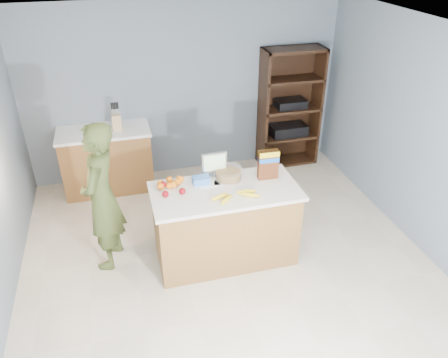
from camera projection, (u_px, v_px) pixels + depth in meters
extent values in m
cube|color=beige|center=(232.00, 273.00, 4.77)|extent=(4.50, 5.00, 0.02)
cube|color=slate|center=(185.00, 91.00, 6.23)|extent=(4.50, 0.02, 2.50)
cube|color=slate|center=(436.00, 147.00, 4.64)|extent=(0.02, 5.00, 2.50)
cube|color=white|center=(235.00, 40.00, 3.51)|extent=(4.50, 5.00, 0.02)
cube|color=brown|center=(225.00, 226.00, 4.81)|extent=(1.50, 0.70, 0.86)
cube|color=silver|center=(225.00, 191.00, 4.58)|extent=(1.56, 0.76, 0.04)
cube|color=black|center=(225.00, 253.00, 5.00)|extent=(1.46, 0.66, 0.10)
cube|color=brown|center=(108.00, 161.00, 6.12)|extent=(1.20, 0.60, 0.86)
cube|color=white|center=(103.00, 132.00, 5.90)|extent=(1.24, 0.62, 0.04)
cube|color=black|center=(285.00, 104.00, 6.73)|extent=(0.90, 0.04, 1.80)
cube|color=black|center=(263.00, 111.00, 6.49)|extent=(0.04, 0.40, 1.80)
cube|color=black|center=(316.00, 106.00, 6.68)|extent=(0.04, 0.40, 1.80)
cube|color=black|center=(286.00, 160.00, 7.03)|extent=(0.90, 0.40, 0.04)
cube|color=black|center=(288.00, 136.00, 6.81)|extent=(0.90, 0.40, 0.04)
cube|color=black|center=(290.00, 108.00, 6.58)|extent=(0.90, 0.40, 0.04)
cube|color=black|center=(292.00, 79.00, 6.35)|extent=(0.90, 0.40, 0.04)
cube|color=black|center=(295.00, 49.00, 6.14)|extent=(0.90, 0.40, 0.04)
cube|color=black|center=(288.00, 130.00, 6.76)|extent=(0.55, 0.32, 0.16)
cube|color=black|center=(290.00, 103.00, 6.54)|extent=(0.45, 0.30, 0.12)
imported|color=#3C481F|center=(102.00, 198.00, 4.55)|extent=(0.56, 0.70, 1.67)
cube|color=tan|center=(117.00, 122.00, 5.84)|extent=(0.12, 0.10, 0.22)
cylinder|color=black|center=(112.00, 112.00, 5.75)|extent=(0.02, 0.02, 0.09)
cylinder|color=black|center=(114.00, 112.00, 5.76)|extent=(0.02, 0.02, 0.09)
cylinder|color=black|center=(115.00, 111.00, 5.76)|extent=(0.02, 0.02, 0.09)
cylinder|color=black|center=(117.00, 111.00, 5.76)|extent=(0.02, 0.02, 0.09)
cylinder|color=black|center=(118.00, 111.00, 5.77)|extent=(0.02, 0.02, 0.09)
cube|color=white|center=(209.00, 185.00, 4.64)|extent=(0.24, 0.16, 0.00)
cube|color=white|center=(224.00, 182.00, 4.69)|extent=(0.24, 0.15, 0.00)
ellipsoid|color=yellow|center=(220.00, 197.00, 4.41)|extent=(0.22, 0.12, 0.05)
ellipsoid|color=yellow|center=(227.00, 199.00, 4.36)|extent=(0.19, 0.18, 0.05)
ellipsoid|color=yellow|center=(246.00, 192.00, 4.49)|extent=(0.22, 0.07, 0.05)
ellipsoid|color=yellow|center=(250.00, 195.00, 4.44)|extent=(0.21, 0.14, 0.05)
sphere|color=maroon|center=(163.00, 185.00, 4.59)|extent=(0.07, 0.07, 0.07)
sphere|color=maroon|center=(182.00, 191.00, 4.47)|extent=(0.07, 0.07, 0.07)
sphere|color=maroon|center=(165.00, 194.00, 4.43)|extent=(0.07, 0.07, 0.07)
sphere|color=orange|center=(160.00, 186.00, 4.55)|extent=(0.07, 0.07, 0.07)
sphere|color=orange|center=(170.00, 180.00, 4.68)|extent=(0.07, 0.07, 0.07)
sphere|color=orange|center=(174.00, 185.00, 4.59)|extent=(0.07, 0.07, 0.07)
sphere|color=orange|center=(181.00, 179.00, 4.68)|extent=(0.07, 0.07, 0.07)
sphere|color=orange|center=(160.00, 184.00, 4.61)|extent=(0.07, 0.07, 0.07)
sphere|color=orange|center=(169.00, 186.00, 4.57)|extent=(0.07, 0.07, 0.07)
sphere|color=orange|center=(179.00, 179.00, 4.69)|extent=(0.07, 0.07, 0.07)
sphere|color=orange|center=(178.00, 182.00, 4.64)|extent=(0.07, 0.07, 0.07)
cube|color=blue|center=(201.00, 180.00, 4.66)|extent=(0.18, 0.12, 0.08)
cylinder|color=#267219|center=(228.00, 175.00, 4.74)|extent=(0.27, 0.27, 0.09)
cylinder|color=white|center=(228.00, 173.00, 4.73)|extent=(0.30, 0.30, 0.13)
cylinder|color=silver|center=(214.00, 175.00, 4.82)|extent=(0.12, 0.12, 0.01)
cylinder|color=silver|center=(214.00, 173.00, 4.80)|extent=(0.02, 0.02, 0.05)
cube|color=silver|center=(214.00, 162.00, 4.73)|extent=(0.28, 0.05, 0.22)
cube|color=yellow|center=(215.00, 163.00, 4.72)|extent=(0.24, 0.01, 0.18)
cube|color=#592B14|center=(268.00, 165.00, 4.69)|extent=(0.22, 0.09, 0.33)
cube|color=yellow|center=(269.00, 153.00, 4.63)|extent=(0.22, 0.09, 0.06)
cube|color=blue|center=(268.00, 159.00, 4.66)|extent=(0.22, 0.09, 0.05)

